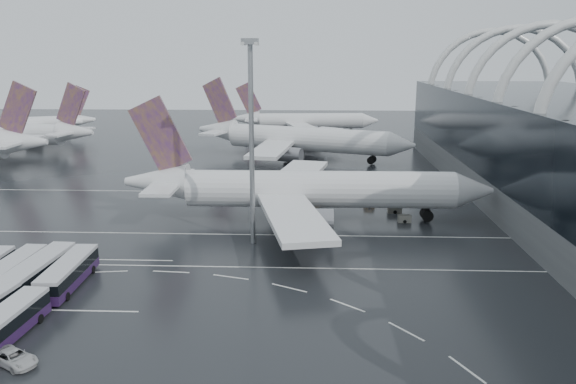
{
  "coord_description": "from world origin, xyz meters",
  "views": [
    {
      "loc": [
        9.32,
        -73.45,
        28.56
      ],
      "look_at": [
        5.75,
        12.53,
        7.0
      ],
      "focal_mm": 35.0,
      "sensor_mm": 36.0,
      "label": 1
    }
  ],
  "objects_px": {
    "airliner_gate_c": "(303,121)",
    "gse_cart_belly_b": "(395,209)",
    "jet_remote_far": "(37,124)",
    "gse_cart_belly_c": "(312,215)",
    "gse_cart_belly_e": "(369,204)",
    "gse_cart_belly_d": "(404,219)",
    "airliner_gate_b": "(296,139)",
    "bus_row_near_d": "(69,273)",
    "van_curve_a": "(14,358)",
    "airliner_main": "(301,190)",
    "floodlight_mast": "(251,118)",
    "bus_row_near_c": "(39,272)",
    "jet_remote_mid": "(25,134)",
    "bus_row_near_b": "(11,272)",
    "bus_row_far_b": "(3,326)"
  },
  "relations": [
    {
      "from": "airliner_gate_c",
      "to": "gse_cart_belly_b",
      "type": "height_order",
      "value": "airliner_gate_c"
    },
    {
      "from": "jet_remote_far",
      "to": "gse_cart_belly_c",
      "type": "xyz_separation_m",
      "value": [
        94.18,
        -92.98,
        -3.81
      ]
    },
    {
      "from": "gse_cart_belly_e",
      "to": "gse_cart_belly_d",
      "type": "bearing_deg",
      "value": -62.01
    },
    {
      "from": "gse_cart_belly_b",
      "to": "gse_cart_belly_e",
      "type": "relative_size",
      "value": 1.28
    },
    {
      "from": "gse_cart_belly_e",
      "to": "airliner_gate_b",
      "type": "bearing_deg",
      "value": 107.31
    },
    {
      "from": "airliner_gate_c",
      "to": "gse_cart_belly_d",
      "type": "xyz_separation_m",
      "value": [
        19.1,
        -105.34,
        -3.99
      ]
    },
    {
      "from": "gse_cart_belly_c",
      "to": "gse_cart_belly_d",
      "type": "xyz_separation_m",
      "value": [
        15.9,
        -1.46,
        -0.07
      ]
    },
    {
      "from": "bus_row_near_d",
      "to": "van_curve_a",
      "type": "xyz_separation_m",
      "value": [
        2.43,
        -18.14,
        -1.08
      ]
    },
    {
      "from": "jet_remote_far",
      "to": "gse_cart_belly_b",
      "type": "xyz_separation_m",
      "value": [
        109.21,
        -88.63,
        -3.8
      ]
    },
    {
      "from": "gse_cart_belly_b",
      "to": "gse_cart_belly_c",
      "type": "distance_m",
      "value": 15.65
    },
    {
      "from": "airliner_main",
      "to": "gse_cart_belly_b",
      "type": "distance_m",
      "value": 18.41
    },
    {
      "from": "airliner_main",
      "to": "gse_cart_belly_c",
      "type": "relative_size",
      "value": 25.35
    },
    {
      "from": "jet_remote_far",
      "to": "floodlight_mast",
      "type": "relative_size",
      "value": 1.28
    },
    {
      "from": "bus_row_near_c",
      "to": "gse_cart_belly_d",
      "type": "xyz_separation_m",
      "value": [
        50.09,
        29.25,
        -1.28
      ]
    },
    {
      "from": "floodlight_mast",
      "to": "bus_row_near_d",
      "type": "bearing_deg",
      "value": -140.86
    },
    {
      "from": "jet_remote_mid",
      "to": "floodlight_mast",
      "type": "bearing_deg",
      "value": 144.88
    },
    {
      "from": "jet_remote_mid",
      "to": "jet_remote_far",
      "type": "relative_size",
      "value": 1.2
    },
    {
      "from": "bus_row_near_d",
      "to": "floodlight_mast",
      "type": "xyz_separation_m",
      "value": [
        21.34,
        17.37,
        17.33
      ]
    },
    {
      "from": "airliner_main",
      "to": "bus_row_near_d",
      "type": "relative_size",
      "value": 4.76
    },
    {
      "from": "airliner_gate_b",
      "to": "van_curve_a",
      "type": "distance_m",
      "value": 108.22
    },
    {
      "from": "gse_cart_belly_c",
      "to": "jet_remote_far",
      "type": "bearing_deg",
      "value": 135.37
    },
    {
      "from": "airliner_gate_b",
      "to": "jet_remote_mid",
      "type": "xyz_separation_m",
      "value": [
        -79.79,
        8.53,
        -0.19
      ]
    },
    {
      "from": "airliner_gate_b",
      "to": "airliner_gate_c",
      "type": "xyz_separation_m",
      "value": [
        1.13,
        47.2,
        -0.83
      ]
    },
    {
      "from": "airliner_gate_c",
      "to": "bus_row_near_b",
      "type": "height_order",
      "value": "airliner_gate_c"
    },
    {
      "from": "bus_row_near_b",
      "to": "bus_row_far_b",
      "type": "relative_size",
      "value": 1.0
    },
    {
      "from": "bus_row_near_d",
      "to": "gse_cart_belly_e",
      "type": "xyz_separation_m",
      "value": [
        41.23,
        38.81,
        -1.25
      ]
    },
    {
      "from": "bus_row_near_b",
      "to": "bus_row_far_b",
      "type": "bearing_deg",
      "value": -152.69
    },
    {
      "from": "jet_remote_mid",
      "to": "van_curve_a",
      "type": "bearing_deg",
      "value": 127.38
    },
    {
      "from": "bus_row_far_b",
      "to": "gse_cart_belly_d",
      "type": "height_order",
      "value": "bus_row_far_b"
    },
    {
      "from": "van_curve_a",
      "to": "bus_row_near_d",
      "type": "bearing_deg",
      "value": 35.91
    },
    {
      "from": "bus_row_near_b",
      "to": "gse_cart_belly_e",
      "type": "relative_size",
      "value": 6.67
    },
    {
      "from": "bus_row_near_b",
      "to": "bus_row_near_c",
      "type": "relative_size",
      "value": 0.94
    },
    {
      "from": "bus_row_far_b",
      "to": "floodlight_mast",
      "type": "distance_m",
      "value": 42.04
    },
    {
      "from": "gse_cart_belly_c",
      "to": "gse_cart_belly_e",
      "type": "height_order",
      "value": "gse_cart_belly_c"
    },
    {
      "from": "airliner_gate_c",
      "to": "gse_cart_belly_d",
      "type": "height_order",
      "value": "airliner_gate_c"
    },
    {
      "from": "airliner_main",
      "to": "airliner_gate_c",
      "type": "distance_m",
      "value": 104.89
    },
    {
      "from": "bus_row_near_b",
      "to": "floodlight_mast",
      "type": "distance_m",
      "value": 37.72
    },
    {
      "from": "airliner_main",
      "to": "gse_cart_belly_b",
      "type": "bearing_deg",
      "value": 17.14
    },
    {
      "from": "floodlight_mast",
      "to": "gse_cart_belly_e",
      "type": "bearing_deg",
      "value": 47.15
    },
    {
      "from": "jet_remote_mid",
      "to": "airliner_main",
      "type": "bearing_deg",
      "value": 152.32
    },
    {
      "from": "airliner_gate_c",
      "to": "bus_row_far_b",
      "type": "relative_size",
      "value": 3.92
    },
    {
      "from": "airliner_gate_c",
      "to": "gse_cart_belly_d",
      "type": "relative_size",
      "value": 23.23
    },
    {
      "from": "airliner_main",
      "to": "bus_row_far_b",
      "type": "xyz_separation_m",
      "value": [
        -29.2,
        -43.6,
        -3.63
      ]
    },
    {
      "from": "airliner_gate_c",
      "to": "gse_cart_belly_d",
      "type": "distance_m",
      "value": 107.14
    },
    {
      "from": "bus_row_near_b",
      "to": "bus_row_near_d",
      "type": "relative_size",
      "value": 0.99
    },
    {
      "from": "bus_row_near_c",
      "to": "gse_cart_belly_b",
      "type": "distance_m",
      "value": 60.45
    },
    {
      "from": "bus_row_far_b",
      "to": "gse_cart_belly_b",
      "type": "height_order",
      "value": "bus_row_far_b"
    },
    {
      "from": "bus_row_near_d",
      "to": "bus_row_near_b",
      "type": "bearing_deg",
      "value": 89.69
    },
    {
      "from": "floodlight_mast",
      "to": "bus_row_near_c",
      "type": "bearing_deg",
      "value": -145.25
    },
    {
      "from": "van_curve_a",
      "to": "gse_cart_belly_e",
      "type": "bearing_deg",
      "value": -6.0
    }
  ]
}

